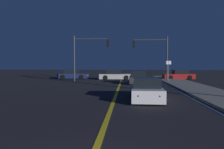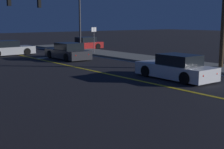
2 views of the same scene
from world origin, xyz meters
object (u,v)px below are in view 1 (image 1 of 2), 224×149
Objects in this scene: car_distant_tail_white at (146,90)px; street_sign_corner at (169,68)px; car_mid_block_red at (179,75)px; traffic_signal_far_left at (87,51)px; car_following_oncoming_silver at (115,75)px; traffic_signal_near_right at (154,51)px; car_side_waiting_charcoal at (138,78)px; car_parked_curb_navy at (73,75)px.

car_distant_tail_white is 13.36m from street_sign_corner.
traffic_signal_far_left is at bearing 104.48° from car_mid_block_red.
car_following_oncoming_silver is 0.81× the size of traffic_signal_far_left.
car_distant_tail_white is 0.99× the size of car_following_oncoming_silver.
traffic_signal_near_right is 3.74m from street_sign_corner.
traffic_signal_near_right reaches higher than street_sign_corner.
traffic_signal_near_right is (2.27, 4.19, 3.23)m from car_side_waiting_charcoal.
street_sign_corner reaches higher than car_mid_block_red.
traffic_signal_near_right is (-3.70, -2.39, 3.23)m from car_mid_block_red.
car_distant_tail_white is at bearing 81.57° from traffic_signal_near_right.
traffic_signal_near_right reaches higher than car_following_oncoming_silver.
car_distant_tail_white is 0.98× the size of car_side_waiting_charcoal.
car_parked_curb_navy is 6.30m from car_following_oncoming_silver.
traffic_signal_far_left is (-8.49, -1.40, 0.01)m from traffic_signal_near_right.
traffic_signal_far_left is at bearing -51.09° from car_following_oncoming_silver.
car_side_waiting_charcoal is at bearing 134.97° from car_mid_block_red.
car_distant_tail_white is at bearing 24.65° from car_parked_curb_navy.
car_distant_tail_white is 16.10m from traffic_signal_near_right.
car_distant_tail_white is 17.44m from car_following_oncoming_silver.
traffic_signal_near_right is 8.61m from traffic_signal_far_left.
car_following_oncoming_silver is (-8.81, -0.78, 0.00)m from car_mid_block_red.
traffic_signal_near_right is (5.10, -1.61, 3.23)m from car_following_oncoming_silver.
car_mid_block_red is (6.01, 17.99, -0.00)m from car_distant_tail_white.
car_parked_curb_navy is 1.01× the size of car_mid_block_red.
car_parked_curb_navy and car_following_oncoming_silver have the same top height.
car_following_oncoming_silver is at bearing 100.42° from car_distant_tail_white.
traffic_signal_far_left is at bearing 33.06° from car_parked_curb_navy.
car_mid_block_red is 8.84m from car_following_oncoming_silver.
traffic_signal_far_left reaches higher than car_following_oncoming_silver.
car_parked_curb_navy is 1.69× the size of street_sign_corner.
car_mid_block_red is at bearing 65.52° from street_sign_corner.
car_mid_block_red is 5.82m from street_sign_corner.
street_sign_corner is (3.65, 12.80, 1.13)m from car_distant_tail_white.
car_side_waiting_charcoal is at bearing 61.53° from traffic_signal_near_right.
car_mid_block_red and car_following_oncoming_silver have the same top height.
street_sign_corner is at bearing 152.71° from car_mid_block_red.
car_side_waiting_charcoal is 7.55m from traffic_signal_far_left.
car_following_oncoming_silver is (-2.83, 5.81, -0.00)m from car_side_waiting_charcoal.
street_sign_corner reaches higher than car_side_waiting_charcoal.
car_parked_curb_navy is 0.94× the size of car_following_oncoming_silver.
traffic_signal_far_left is at bearing 9.36° from traffic_signal_near_right.
car_side_waiting_charcoal is 8.89m from car_mid_block_red.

